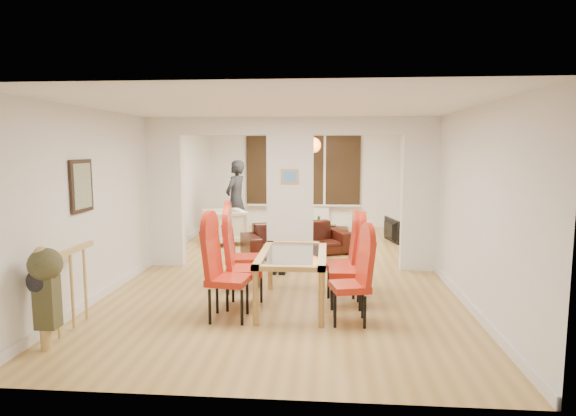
# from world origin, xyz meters

# --- Properties ---
(floor) EXTENTS (5.00, 9.00, 0.01)m
(floor) POSITION_xyz_m (0.00, 0.00, 0.00)
(floor) COLOR #AE8746
(floor) RESTS_ON ground
(room_walls) EXTENTS (5.00, 9.00, 2.60)m
(room_walls) POSITION_xyz_m (0.00, 0.00, 1.30)
(room_walls) COLOR silver
(room_walls) RESTS_ON floor
(divider_wall) EXTENTS (5.00, 0.18, 2.60)m
(divider_wall) POSITION_xyz_m (0.00, 0.00, 1.30)
(divider_wall) COLOR white
(divider_wall) RESTS_ON floor
(bay_window_blinds) EXTENTS (3.00, 0.08, 1.80)m
(bay_window_blinds) POSITION_xyz_m (0.00, 4.44, 1.50)
(bay_window_blinds) COLOR black
(bay_window_blinds) RESTS_ON room_walls
(radiator) EXTENTS (1.40, 0.08, 0.50)m
(radiator) POSITION_xyz_m (0.00, 4.40, 0.30)
(radiator) COLOR white
(radiator) RESTS_ON floor
(pendant_light) EXTENTS (0.36, 0.36, 0.36)m
(pendant_light) POSITION_xyz_m (0.30, 3.30, 2.15)
(pendant_light) COLOR orange
(pendant_light) RESTS_ON room_walls
(stair_newel) EXTENTS (0.40, 1.20, 1.10)m
(stair_newel) POSITION_xyz_m (-2.25, -3.20, 0.55)
(stair_newel) COLOR tan
(stair_newel) RESTS_ON floor
(wall_poster) EXTENTS (0.04, 0.52, 0.67)m
(wall_poster) POSITION_xyz_m (-2.47, -2.40, 1.60)
(wall_poster) COLOR gray
(wall_poster) RESTS_ON room_walls
(pillar_photo) EXTENTS (0.30, 0.03, 0.25)m
(pillar_photo) POSITION_xyz_m (0.00, -0.10, 1.60)
(pillar_photo) COLOR #4C8CD8
(pillar_photo) RESTS_ON divider_wall
(dining_table) EXTENTS (0.87, 1.54, 0.72)m
(dining_table) POSITION_xyz_m (0.20, -2.11, 0.36)
(dining_table) COLOR #A9813E
(dining_table) RESTS_ON floor
(dining_chair_la) EXTENTS (0.52, 0.52, 1.16)m
(dining_chair_la) POSITION_xyz_m (-0.54, -2.65, 0.58)
(dining_chair_la) COLOR #B22312
(dining_chair_la) RESTS_ON floor
(dining_chair_lb) EXTENTS (0.51, 0.51, 1.17)m
(dining_chair_lb) POSITION_xyz_m (-0.43, -2.19, 0.58)
(dining_chair_lb) COLOR #B22312
(dining_chair_lb) RESTS_ON floor
(dining_chair_lc) EXTENTS (0.49, 0.49, 1.15)m
(dining_chair_lc) POSITION_xyz_m (-0.57, -1.50, 0.58)
(dining_chair_lc) COLOR #B22312
(dining_chair_lc) RESTS_ON floor
(dining_chair_ra) EXTENTS (0.51, 0.51, 1.06)m
(dining_chair_ra) POSITION_xyz_m (0.91, -2.66, 0.53)
(dining_chair_ra) COLOR #B22312
(dining_chair_ra) RESTS_ON floor
(dining_chair_rb) EXTENTS (0.44, 0.44, 1.10)m
(dining_chair_rb) POSITION_xyz_m (0.89, -2.05, 0.55)
(dining_chair_rb) COLOR #B22312
(dining_chair_rb) RESTS_ON floor
(dining_chair_rc) EXTENTS (0.45, 0.45, 1.06)m
(dining_chair_rc) POSITION_xyz_m (0.84, -1.57, 0.53)
(dining_chair_rc) COLOR #B22312
(dining_chair_rc) RESTS_ON floor
(sofa) EXTENTS (2.25, 1.58, 0.61)m
(sofa) POSITION_xyz_m (0.05, 1.04, 0.31)
(sofa) COLOR black
(sofa) RESTS_ON floor
(armchair) EXTENTS (1.10, 1.11, 0.76)m
(armchair) POSITION_xyz_m (-1.58, 1.94, 0.38)
(armchair) COLOR beige
(armchair) RESTS_ON floor
(person) EXTENTS (0.77, 0.63, 1.80)m
(person) POSITION_xyz_m (-1.48, 2.77, 0.90)
(person) COLOR black
(person) RESTS_ON floor
(television) EXTENTS (0.91, 0.31, 0.52)m
(television) POSITION_xyz_m (2.00, 2.51, 0.26)
(television) COLOR black
(television) RESTS_ON floor
(coffee_table) EXTENTS (1.10, 0.56, 0.25)m
(coffee_table) POSITION_xyz_m (0.58, 2.78, 0.13)
(coffee_table) COLOR #312010
(coffee_table) RESTS_ON floor
(bottle) EXTENTS (0.07, 0.07, 0.27)m
(bottle) POSITION_xyz_m (0.45, 2.85, 0.39)
(bottle) COLOR #143F19
(bottle) RESTS_ON coffee_table
(bowl) EXTENTS (0.20, 0.20, 0.05)m
(bowl) POSITION_xyz_m (0.76, 2.86, 0.27)
(bowl) COLOR #312010
(bowl) RESTS_ON coffee_table
(shoes) EXTENTS (0.26, 0.28, 0.11)m
(shoes) POSITION_xyz_m (-0.17, -0.44, 0.05)
(shoes) COLOR black
(shoes) RESTS_ON floor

